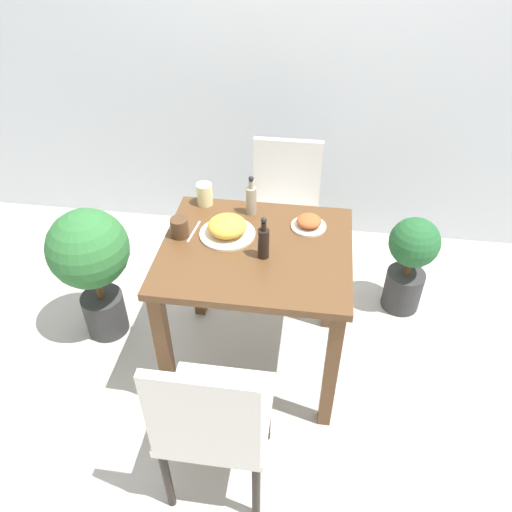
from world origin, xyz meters
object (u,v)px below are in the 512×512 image
object	(u,v)px
chair_near	(212,420)
potted_plant_right	(410,260)
condiment_bottle	(251,199)
chair_far	(284,208)
sauce_bottle	(263,242)
side_plate	(309,223)
drink_cup	(180,228)
juice_glass	(205,194)
food_plate	(227,228)
potted_plant_left	(91,260)

from	to	relation	value
chair_near	potted_plant_right	bearing A→B (deg)	-124.87
chair_near	condiment_bottle	world-z (taller)	condiment_bottle
chair_near	chair_far	xyz separation A→B (m)	(0.13, 1.45, 0.00)
chair_far	sauce_bottle	xyz separation A→B (m)	(-0.03, -0.80, 0.36)
potted_plant_right	side_plate	bearing A→B (deg)	-148.46
condiment_bottle	potted_plant_right	distance (m)	1.04
chair_near	drink_cup	xyz separation A→B (m)	(-0.29, 0.75, 0.32)
juice_glass	potted_plant_right	world-z (taller)	juice_glass
sauce_bottle	side_plate	bearing A→B (deg)	53.08
drink_cup	side_plate	bearing A→B (deg)	14.10
chair_far	drink_cup	world-z (taller)	chair_far
side_plate	chair_far	bearing A→B (deg)	105.66
chair_far	condiment_bottle	bearing A→B (deg)	-104.95
side_plate	juice_glass	xyz separation A→B (m)	(-0.53, 0.13, 0.03)
food_plate	side_plate	world-z (taller)	food_plate
potted_plant_left	side_plate	bearing A→B (deg)	3.89
chair_far	condiment_bottle	size ratio (longest dim) A/B	4.35
chair_near	food_plate	xyz separation A→B (m)	(-0.08, 0.79, 0.32)
chair_near	side_plate	world-z (taller)	chair_near
potted_plant_right	chair_far	bearing A→B (deg)	164.90
side_plate	potted_plant_right	size ratio (longest dim) A/B	0.27
potted_plant_right	chair_near	bearing A→B (deg)	-124.87
chair_near	chair_far	world-z (taller)	same
chair_near	drink_cup	size ratio (longest dim) A/B	9.79
potted_plant_right	sauce_bottle	bearing A→B (deg)	-141.87
condiment_bottle	potted_plant_left	bearing A→B (deg)	-169.12
chair_near	potted_plant_left	distance (m)	1.15
chair_far	sauce_bottle	distance (m)	0.88
chair_near	side_plate	xyz separation A→B (m)	(0.29, 0.90, 0.30)
chair_far	side_plate	size ratio (longest dim) A/B	5.38
chair_near	condiment_bottle	bearing A→B (deg)	-90.34
food_plate	drink_cup	distance (m)	0.22
drink_cup	condiment_bottle	xyz separation A→B (m)	(0.30, 0.23, 0.03)
drink_cup	juice_glass	size ratio (longest dim) A/B	0.82
food_plate	drink_cup	xyz separation A→B (m)	(-0.21, -0.04, 0.01)
drink_cup	sauce_bottle	bearing A→B (deg)	-13.83
juice_glass	condiment_bottle	distance (m)	0.25
side_plate	potted_plant_right	distance (m)	0.82
juice_glass	potted_plant_right	distance (m)	1.23
chair_near	potted_plant_left	world-z (taller)	chair_near
chair_far	potted_plant_right	size ratio (longest dim) A/B	1.44
chair_far	side_plate	bearing A→B (deg)	-74.34
sauce_bottle	potted_plant_left	bearing A→B (deg)	169.56
side_plate	potted_plant_right	world-z (taller)	side_plate
drink_cup	sauce_bottle	distance (m)	0.41
food_plate	side_plate	size ratio (longest dim) A/B	1.55
food_plate	sauce_bottle	xyz separation A→B (m)	(0.18, -0.13, 0.04)
chair_near	chair_far	distance (m)	1.46
sauce_bottle	chair_near	bearing A→B (deg)	-99.27
food_plate	juice_glass	xyz separation A→B (m)	(-0.16, 0.24, 0.02)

